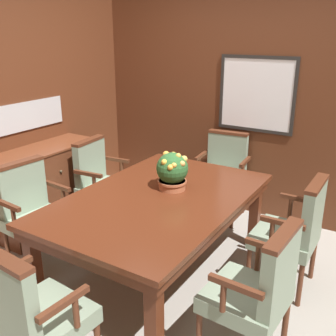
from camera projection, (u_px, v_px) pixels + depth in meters
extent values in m
plane|color=#A39E93|center=(162.00, 279.00, 3.39)|extent=(14.00, 14.00, 0.00)
cube|color=#5B2D19|center=(244.00, 107.00, 4.36)|extent=(7.20, 0.06, 2.45)
cube|color=white|center=(257.00, 94.00, 4.21)|extent=(0.77, 0.01, 0.74)
cube|color=#282623|center=(259.00, 57.00, 4.08)|extent=(0.84, 0.02, 0.04)
cube|color=#282623|center=(254.00, 130.00, 4.33)|extent=(0.84, 0.02, 0.03)
cube|color=#282623|center=(222.00, 92.00, 4.41)|extent=(0.04, 0.02, 0.74)
cube|color=#282623|center=(294.00, 98.00, 4.00)|extent=(0.03, 0.02, 0.74)
cube|color=#5B2D19|center=(6.00, 116.00, 3.89)|extent=(0.06, 7.20, 2.45)
cube|color=silver|center=(25.00, 116.00, 4.04)|extent=(0.01, 0.99, 0.29)
cube|color=#562614|center=(34.00, 269.00, 2.93)|extent=(0.09, 0.09, 0.70)
cube|color=#562614|center=(154.00, 323.00, 2.39)|extent=(0.09, 0.09, 0.70)
cube|color=#562614|center=(161.00, 191.00, 4.34)|extent=(0.09, 0.09, 0.70)
cube|color=#562614|center=(255.00, 214.00, 3.81)|extent=(0.09, 0.09, 0.70)
cube|color=#562614|center=(159.00, 206.00, 3.27)|extent=(1.23, 1.91, 0.09)
cube|color=#562614|center=(158.00, 198.00, 3.24)|extent=(1.29, 1.97, 0.04)
cylinder|color=#562B19|center=(113.00, 222.00, 3.98)|extent=(0.04, 0.04, 0.38)
cylinder|color=#562B19|center=(135.00, 206.00, 4.34)|extent=(0.04, 0.04, 0.38)
cylinder|color=#562B19|center=(80.00, 214.00, 4.15)|extent=(0.04, 0.04, 0.38)
cylinder|color=#562B19|center=(104.00, 200.00, 4.52)|extent=(0.04, 0.04, 0.38)
cube|color=gray|center=(107.00, 189.00, 4.17)|extent=(0.52, 0.53, 0.11)
cube|color=gray|center=(90.00, 162.00, 4.16)|extent=(0.12, 0.46, 0.44)
cube|color=#562B19|center=(88.00, 141.00, 4.08)|extent=(0.13, 0.46, 0.03)
cylinder|color=#562B19|center=(94.00, 184.00, 3.89)|extent=(0.04, 0.04, 0.20)
cube|color=#562B19|center=(88.00, 174.00, 3.88)|extent=(0.33, 0.07, 0.04)
cylinder|color=#562B19|center=(122.00, 169.00, 4.32)|extent=(0.04, 0.04, 0.20)
cube|color=#562B19|center=(116.00, 159.00, 4.31)|extent=(0.33, 0.07, 0.04)
cylinder|color=#562B19|center=(266.00, 245.00, 3.56)|extent=(0.04, 0.04, 0.38)
cylinder|color=#562B19|center=(248.00, 268.00, 3.21)|extent=(0.04, 0.04, 0.38)
cylinder|color=#562B19|center=(313.00, 259.00, 3.35)|extent=(0.04, 0.04, 0.38)
cylinder|color=#562B19|center=(300.00, 285.00, 3.01)|extent=(0.04, 0.04, 0.38)
cube|color=gray|center=(284.00, 238.00, 3.20)|extent=(0.48, 0.49, 0.11)
cube|color=gray|center=(313.00, 213.00, 3.01)|extent=(0.08, 0.45, 0.44)
cube|color=#562B19|center=(317.00, 184.00, 2.93)|extent=(0.09, 0.45, 0.03)
cylinder|color=#562B19|center=(290.00, 208.00, 3.37)|extent=(0.04, 0.04, 0.20)
cube|color=#562B19|center=(300.00, 199.00, 3.30)|extent=(0.33, 0.04, 0.04)
cylinder|color=#562B19|center=(272.00, 232.00, 2.96)|extent=(0.04, 0.04, 0.20)
cube|color=#562B19|center=(282.00, 223.00, 2.90)|extent=(0.33, 0.04, 0.04)
cylinder|color=#562B19|center=(53.00, 318.00, 2.66)|extent=(0.04, 0.04, 0.38)
cube|color=gray|center=(44.00, 319.00, 2.30)|extent=(0.52, 0.51, 0.11)
cube|color=gray|center=(7.00, 298.00, 2.05)|extent=(0.46, 0.11, 0.44)
cube|color=#562B19|center=(1.00, 259.00, 1.98)|extent=(0.46, 0.12, 0.03)
cylinder|color=#562B19|center=(76.00, 312.00, 2.13)|extent=(0.04, 0.04, 0.20)
cube|color=#562B19|center=(64.00, 303.00, 2.04)|extent=(0.06, 0.33, 0.04)
cylinder|color=#562B19|center=(20.00, 279.00, 2.41)|extent=(0.04, 0.04, 0.20)
cube|color=#562B19|center=(7.00, 270.00, 2.33)|extent=(0.06, 0.33, 0.04)
cylinder|color=#562B19|center=(36.00, 265.00, 3.25)|extent=(0.04, 0.04, 0.38)
cylinder|color=#562B19|center=(76.00, 244.00, 3.58)|extent=(0.04, 0.04, 0.38)
cylinder|color=#562B19|center=(8.00, 250.00, 3.49)|extent=(0.04, 0.04, 0.38)
cylinder|color=#562B19|center=(48.00, 231.00, 3.81)|extent=(0.04, 0.04, 0.38)
cube|color=gray|center=(40.00, 223.00, 3.45)|extent=(0.51, 0.53, 0.11)
cube|color=gray|center=(22.00, 188.00, 3.47)|extent=(0.12, 0.46, 0.44)
cube|color=#562B19|center=(19.00, 163.00, 3.39)|extent=(0.12, 0.46, 0.03)
cylinder|color=#562B19|center=(14.00, 218.00, 3.19)|extent=(0.04, 0.04, 0.20)
cube|color=#562B19|center=(7.00, 205.00, 3.19)|extent=(0.33, 0.06, 0.04)
cylinder|color=#562B19|center=(64.00, 198.00, 3.57)|extent=(0.04, 0.04, 0.20)
cube|color=#562B19|center=(57.00, 186.00, 3.58)|extent=(0.33, 0.06, 0.04)
cylinder|color=#562B19|center=(195.00, 204.00, 4.39)|extent=(0.04, 0.04, 0.38)
cylinder|color=#562B19|center=(232.00, 212.00, 4.21)|extent=(0.04, 0.04, 0.38)
cylinder|color=#562B19|center=(209.00, 191.00, 4.74)|extent=(0.04, 0.04, 0.38)
cylinder|color=#562B19|center=(243.00, 198.00, 4.56)|extent=(0.04, 0.04, 0.38)
cube|color=gray|center=(221.00, 181.00, 4.40)|extent=(0.53, 0.52, 0.11)
cube|color=gray|center=(227.00, 153.00, 4.47)|extent=(0.46, 0.12, 0.44)
cube|color=#562B19|center=(228.00, 133.00, 4.39)|extent=(0.46, 0.13, 0.03)
cylinder|color=#562B19|center=(199.00, 166.00, 4.42)|extent=(0.04, 0.04, 0.20)
cube|color=#562B19|center=(201.00, 155.00, 4.45)|extent=(0.07, 0.33, 0.04)
cylinder|color=#562B19|center=(243.00, 173.00, 4.21)|extent=(0.04, 0.04, 0.20)
cube|color=#562B19|center=(245.00, 162.00, 4.24)|extent=(0.07, 0.33, 0.04)
cylinder|color=#562B19|center=(229.00, 300.00, 2.84)|extent=(0.04, 0.04, 0.38)
cylinder|color=#562B19|center=(199.00, 336.00, 2.51)|extent=(0.04, 0.04, 0.38)
cylinder|color=#562B19|center=(285.00, 323.00, 2.62)|extent=(0.04, 0.04, 0.38)
cube|color=gray|center=(246.00, 298.00, 2.48)|extent=(0.50, 0.51, 0.11)
cube|color=gray|center=(280.00, 271.00, 2.28)|extent=(0.10, 0.45, 0.44)
cube|color=#562B19|center=(284.00, 235.00, 2.20)|extent=(0.11, 0.45, 0.03)
cylinder|color=#562B19|center=(258.00, 257.00, 2.64)|extent=(0.04, 0.04, 0.20)
cube|color=#562B19|center=(269.00, 247.00, 2.57)|extent=(0.33, 0.05, 0.04)
cylinder|color=#562B19|center=(223.00, 297.00, 2.25)|extent=(0.04, 0.04, 0.20)
cube|color=#562B19|center=(235.00, 286.00, 2.18)|extent=(0.33, 0.05, 0.04)
cylinder|color=#B2603D|center=(172.00, 185.00, 3.37)|extent=(0.23, 0.23, 0.08)
cylinder|color=#B2603D|center=(172.00, 181.00, 3.36)|extent=(0.25, 0.25, 0.02)
sphere|color=#2D602D|center=(172.00, 168.00, 3.32)|extent=(0.27, 0.27, 0.27)
sphere|color=#EAAA56|center=(182.00, 164.00, 3.23)|extent=(0.05, 0.05, 0.05)
sphere|color=gold|center=(164.00, 162.00, 3.22)|extent=(0.05, 0.05, 0.05)
sphere|color=#E6B44C|center=(170.00, 155.00, 3.39)|extent=(0.05, 0.05, 0.05)
sphere|color=gold|center=(178.00, 156.00, 3.26)|extent=(0.05, 0.05, 0.05)
sphere|color=gold|center=(166.00, 154.00, 3.33)|extent=(0.06, 0.06, 0.06)
sphere|color=gold|center=(173.00, 155.00, 3.37)|extent=(0.05, 0.05, 0.05)
sphere|color=#DAB253|center=(184.00, 159.00, 3.30)|extent=(0.06, 0.06, 0.06)
sphere|color=#EFAE47|center=(174.00, 165.00, 3.19)|extent=(0.04, 0.04, 0.04)
sphere|color=gold|center=(170.00, 167.00, 3.19)|extent=(0.05, 0.05, 0.05)
cube|color=brown|center=(47.00, 189.00, 4.18)|extent=(0.44, 1.16, 0.87)
cube|color=brown|center=(43.00, 149.00, 4.03)|extent=(0.46, 1.19, 0.02)
sphere|color=#4C422D|center=(61.00, 171.00, 3.98)|extent=(0.03, 0.03, 0.03)
sphere|color=#4C422D|center=(44.00, 210.00, 3.88)|extent=(0.03, 0.03, 0.03)
sphere|color=#4C422D|center=(81.00, 193.00, 4.30)|extent=(0.03, 0.03, 0.03)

